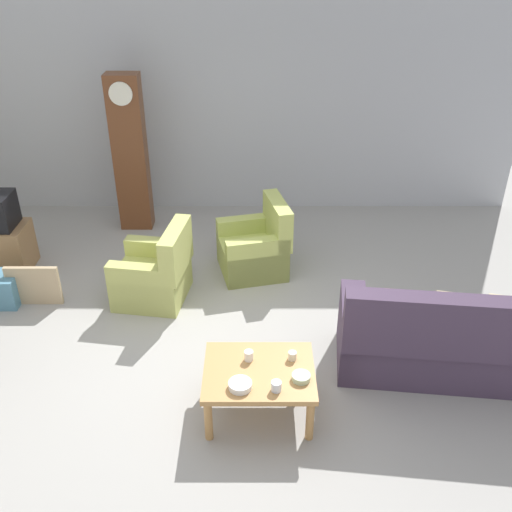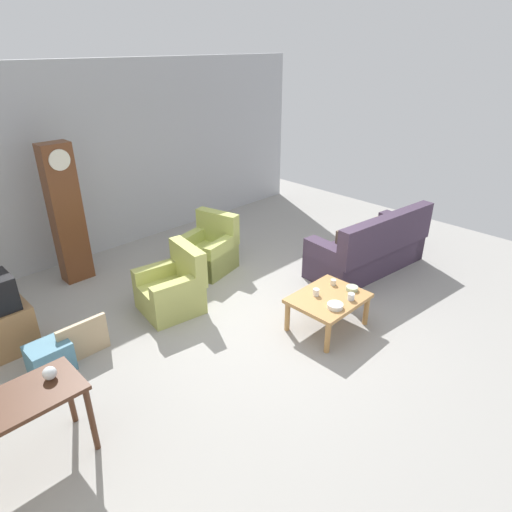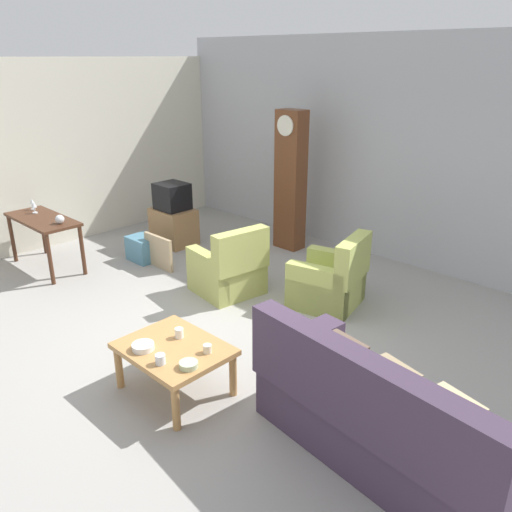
{
  "view_description": "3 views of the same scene",
  "coord_description": "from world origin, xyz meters",
  "px_view_note": "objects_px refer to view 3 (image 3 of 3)",
  "views": [
    {
      "loc": [
        0.39,
        -4.55,
        3.8
      ],
      "look_at": [
        0.38,
        0.65,
        0.77
      ],
      "focal_mm": 40.27,
      "sensor_mm": 36.0,
      "label": 1
    },
    {
      "loc": [
        -3.7,
        -3.59,
        3.43
      ],
      "look_at": [
        -0.03,
        0.1,
        0.9
      ],
      "focal_mm": 31.02,
      "sensor_mm": 36.0,
      "label": 2
    },
    {
      "loc": [
        3.7,
        -3.14,
        2.9
      ],
      "look_at": [
        0.37,
        0.33,
        1.01
      ],
      "focal_mm": 36.03,
      "sensor_mm": 36.0,
      "label": 3
    }
  ],
  "objects_px": {
    "grandfather_clock": "(290,181)",
    "wine_glass_tall": "(32,203)",
    "cup_cream_tall": "(207,349)",
    "cup_blue_rimmed": "(160,359)",
    "glass_dome_cloche": "(60,219)",
    "framed_picture_leaning": "(158,252)",
    "cup_white_porcelain": "(179,333)",
    "wine_glass_mid": "(34,206)",
    "storage_box_blue": "(144,248)",
    "armchair_olive_near": "(229,271)",
    "tv_crt": "(172,196)",
    "bowl_shallow_green": "(189,365)",
    "tv_stand_cabinet": "(174,226)",
    "couch_floral": "(383,422)",
    "console_table_dark": "(43,225)",
    "bowl_white_stacked": "(143,347)",
    "armchair_olive_far": "(330,282)",
    "coffee_table_wood": "(174,353)"
  },
  "relations": [
    {
      "from": "cup_cream_tall",
      "to": "wine_glass_mid",
      "type": "relative_size",
      "value": 0.46
    },
    {
      "from": "framed_picture_leaning",
      "to": "cup_white_porcelain",
      "type": "xyz_separation_m",
      "value": [
        2.46,
        -1.54,
        0.27
      ]
    },
    {
      "from": "couch_floral",
      "to": "wine_glass_tall",
      "type": "distance_m",
      "value": 6.04
    },
    {
      "from": "glass_dome_cloche",
      "to": "wine_glass_tall",
      "type": "height_order",
      "value": "wine_glass_tall"
    },
    {
      "from": "armchair_olive_near",
      "to": "glass_dome_cloche",
      "type": "height_order",
      "value": "armchair_olive_near"
    },
    {
      "from": "console_table_dark",
      "to": "cup_white_porcelain",
      "type": "xyz_separation_m",
      "value": [
        3.61,
        -0.42,
        -0.13
      ]
    },
    {
      "from": "storage_box_blue",
      "to": "glass_dome_cloche",
      "type": "height_order",
      "value": "glass_dome_cloche"
    },
    {
      "from": "tv_crt",
      "to": "bowl_white_stacked",
      "type": "distance_m",
      "value": 4.06
    },
    {
      "from": "glass_dome_cloche",
      "to": "tv_crt",
      "type": "bearing_deg",
      "value": 87.88
    },
    {
      "from": "armchair_olive_far",
      "to": "framed_picture_leaning",
      "type": "xyz_separation_m",
      "value": [
        -2.52,
        -0.73,
        -0.07
      ]
    },
    {
      "from": "armchair_olive_near",
      "to": "cup_cream_tall",
      "type": "relative_size",
      "value": 11.96
    },
    {
      "from": "tv_crt",
      "to": "cup_blue_rimmed",
      "type": "bearing_deg",
      "value": -39.09
    },
    {
      "from": "armchair_olive_far",
      "to": "framed_picture_leaning",
      "type": "distance_m",
      "value": 2.62
    },
    {
      "from": "armchair_olive_near",
      "to": "tv_crt",
      "type": "xyz_separation_m",
      "value": [
        -2.02,
        0.67,
        0.49
      ]
    },
    {
      "from": "grandfather_clock",
      "to": "wine_glass_tall",
      "type": "xyz_separation_m",
      "value": [
        -2.46,
        -2.99,
        -0.22
      ]
    },
    {
      "from": "wine_glass_mid",
      "to": "cup_white_porcelain",
      "type": "bearing_deg",
      "value": -6.65
    },
    {
      "from": "armchair_olive_near",
      "to": "bowl_shallow_green",
      "type": "xyz_separation_m",
      "value": [
        1.53,
        -1.91,
        0.19
      ]
    },
    {
      "from": "storage_box_blue",
      "to": "glass_dome_cloche",
      "type": "distance_m",
      "value": 1.29
    },
    {
      "from": "tv_stand_cabinet",
      "to": "cup_cream_tall",
      "type": "height_order",
      "value": "tv_stand_cabinet"
    },
    {
      "from": "storage_box_blue",
      "to": "framed_picture_leaning",
      "type": "bearing_deg",
      "value": -2.34
    },
    {
      "from": "cup_cream_tall",
      "to": "framed_picture_leaning",
      "type": "bearing_deg",
      "value": 151.66
    },
    {
      "from": "wine_glass_tall",
      "to": "bowl_shallow_green",
      "type": "bearing_deg",
      "value": -9.59
    },
    {
      "from": "glass_dome_cloche",
      "to": "wine_glass_mid",
      "type": "relative_size",
      "value": 0.74
    },
    {
      "from": "coffee_table_wood",
      "to": "wine_glass_mid",
      "type": "xyz_separation_m",
      "value": [
        -4.0,
        0.59,
        0.47
      ]
    },
    {
      "from": "framed_picture_leaning",
      "to": "bowl_shallow_green",
      "type": "xyz_separation_m",
      "value": [
        2.9,
        -1.79,
        0.25
      ]
    },
    {
      "from": "cup_cream_tall",
      "to": "cup_blue_rimmed",
      "type": "bearing_deg",
      "value": -111.46
    },
    {
      "from": "tv_stand_cabinet",
      "to": "bowl_white_stacked",
      "type": "distance_m",
      "value": 4.06
    },
    {
      "from": "armchair_olive_near",
      "to": "glass_dome_cloche",
      "type": "bearing_deg",
      "value": -150.41
    },
    {
      "from": "framed_picture_leaning",
      "to": "bowl_shallow_green",
      "type": "distance_m",
      "value": 3.42
    },
    {
      "from": "tv_crt",
      "to": "cup_white_porcelain",
      "type": "xyz_separation_m",
      "value": [
        3.11,
        -2.33,
        -0.29
      ]
    },
    {
      "from": "armchair_olive_near",
      "to": "wine_glass_tall",
      "type": "xyz_separation_m",
      "value": [
        -3.01,
        -1.14,
        0.56
      ]
    },
    {
      "from": "wine_glass_tall",
      "to": "cup_white_porcelain",
      "type": "bearing_deg",
      "value": -7.17
    },
    {
      "from": "couch_floral",
      "to": "tv_stand_cabinet",
      "type": "distance_m",
      "value": 5.38
    },
    {
      "from": "bowl_white_stacked",
      "to": "bowl_shallow_green",
      "type": "bearing_deg",
      "value": 11.01
    },
    {
      "from": "console_table_dark",
      "to": "cup_cream_tall",
      "type": "relative_size",
      "value": 16.9
    },
    {
      "from": "framed_picture_leaning",
      "to": "console_table_dark",
      "type": "bearing_deg",
      "value": -135.91
    },
    {
      "from": "tv_crt",
      "to": "cup_white_porcelain",
      "type": "bearing_deg",
      "value": -36.85
    },
    {
      "from": "couch_floral",
      "to": "storage_box_blue",
      "type": "height_order",
      "value": "couch_floral"
    },
    {
      "from": "tv_stand_cabinet",
      "to": "storage_box_blue",
      "type": "xyz_separation_m",
      "value": [
        0.24,
        -0.77,
        -0.11
      ]
    },
    {
      "from": "armchair_olive_near",
      "to": "cup_blue_rimmed",
      "type": "xyz_separation_m",
      "value": [
        1.32,
        -2.04,
        0.21
      ]
    },
    {
      "from": "grandfather_clock",
      "to": "cup_cream_tall",
      "type": "bearing_deg",
      "value": -59.94
    },
    {
      "from": "bowl_white_stacked",
      "to": "console_table_dark",
      "type": "bearing_deg",
      "value": 167.7
    },
    {
      "from": "bowl_shallow_green",
      "to": "wine_glass_mid",
      "type": "xyz_separation_m",
      "value": [
        -4.35,
        0.71,
        0.37
      ]
    },
    {
      "from": "couch_floral",
      "to": "console_table_dark",
      "type": "xyz_separation_m",
      "value": [
        -5.53,
        0.03,
        0.29
      ]
    },
    {
      "from": "grandfather_clock",
      "to": "wine_glass_mid",
      "type": "relative_size",
      "value": 13.02
    },
    {
      "from": "tv_stand_cabinet",
      "to": "armchair_olive_far",
      "type": "bearing_deg",
      "value": -0.98
    },
    {
      "from": "tv_stand_cabinet",
      "to": "glass_dome_cloche",
      "type": "xyz_separation_m",
      "value": [
        -0.07,
        -1.85,
        0.52
      ]
    },
    {
      "from": "cup_white_porcelain",
      "to": "wine_glass_tall",
      "type": "relative_size",
      "value": 0.54
    },
    {
      "from": "armchair_olive_near",
      "to": "wine_glass_mid",
      "type": "bearing_deg",
      "value": -156.85
    },
    {
      "from": "wine_glass_tall",
      "to": "couch_floral",
      "type": "bearing_deg",
      "value": -1.19
    }
  ]
}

